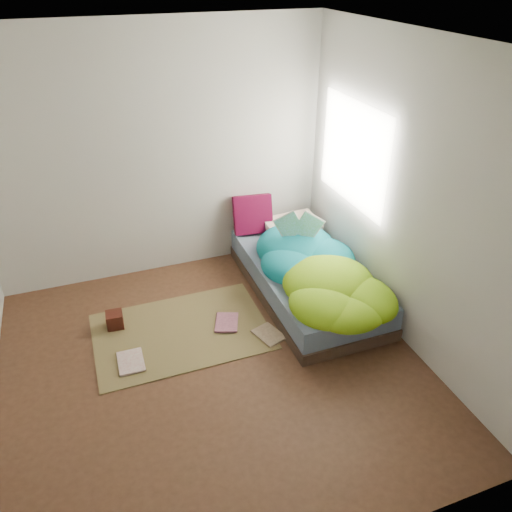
{
  "coord_description": "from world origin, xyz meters",
  "views": [
    {
      "loc": [
        -0.76,
        -3.12,
        3.05
      ],
      "look_at": [
        0.68,
        0.75,
        0.55
      ],
      "focal_mm": 35.0,
      "sensor_mm": 36.0,
      "label": 1
    }
  ],
  "objects": [
    {
      "name": "pillow_floral",
      "position": [
        1.36,
        1.42,
        0.41
      ],
      "size": [
        0.63,
        0.41,
        0.13
      ],
      "primitive_type": "cube",
      "rotation": [
        0.0,
        0.0,
        0.07
      ],
      "color": "white",
      "rests_on": "bed"
    },
    {
      "name": "ground",
      "position": [
        0.0,
        0.0,
        0.0
      ],
      "size": [
        3.5,
        3.5,
        0.0
      ],
      "primitive_type": "cube",
      "color": "#452B1A",
      "rests_on": "ground"
    },
    {
      "name": "bed",
      "position": [
        1.22,
        0.72,
        0.17
      ],
      "size": [
        1.0,
        2.0,
        0.34
      ],
      "color": "#37271E",
      "rests_on": "ground"
    },
    {
      "name": "floor_book_b",
      "position": [
        0.18,
        0.54,
        0.03
      ],
      "size": [
        0.3,
        0.35,
        0.03
      ],
      "primitive_type": "imported",
      "rotation": [
        0.0,
        0.0,
        -0.37
      ],
      "color": "#B56880",
      "rests_on": "rug"
    },
    {
      "name": "pillow_magenta",
      "position": [
        0.95,
        1.6,
        0.55
      ],
      "size": [
        0.44,
        0.19,
        0.43
      ],
      "primitive_type": "cube",
      "rotation": [
        0.0,
        0.0,
        -0.14
      ],
      "color": "#49042B",
      "rests_on": "bed"
    },
    {
      "name": "wooden_box",
      "position": [
        -0.72,
        0.84,
        0.09
      ],
      "size": [
        0.16,
        0.16,
        0.15
      ],
      "primitive_type": "cube",
      "rotation": [
        0.0,
        0.0,
        -0.07
      ],
      "color": "#36180C",
      "rests_on": "rug"
    },
    {
      "name": "floor_book_c",
      "position": [
        0.5,
        0.16,
        0.02
      ],
      "size": [
        0.29,
        0.34,
        0.02
      ],
      "primitive_type": "imported",
      "rotation": [
        0.0,
        0.0,
        0.32
      ],
      "color": "tan",
      "rests_on": "rug"
    },
    {
      "name": "room_walls",
      "position": [
        0.01,
        0.01,
        1.63
      ],
      "size": [
        3.54,
        3.54,
        2.62
      ],
      "color": "beige",
      "rests_on": "ground"
    },
    {
      "name": "duvet",
      "position": [
        1.22,
        0.5,
        0.51
      ],
      "size": [
        0.96,
        1.84,
        0.34
      ],
      "primitive_type": null,
      "color": "#08677E",
      "rests_on": "bed"
    },
    {
      "name": "open_book",
      "position": [
        1.2,
        0.91,
        0.8
      ],
      "size": [
        0.41,
        0.24,
        0.25
      ],
      "primitive_type": null,
      "rotation": [
        0.0,
        0.0,
        -0.39
      ],
      "color": "#2E8D3F",
      "rests_on": "duvet"
    },
    {
      "name": "rug",
      "position": [
        -0.15,
        0.55,
        0.01
      ],
      "size": [
        1.6,
        1.1,
        0.01
      ],
      "primitive_type": "cube",
      "color": "brown",
      "rests_on": "ground"
    },
    {
      "name": "floor_book_a",
      "position": [
        -0.77,
        0.28,
        0.02
      ],
      "size": [
        0.23,
        0.3,
        0.02
      ],
      "primitive_type": "imported",
      "rotation": [
        0.0,
        0.0,
        -0.02
      ],
      "color": "silver",
      "rests_on": "rug"
    }
  ]
}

